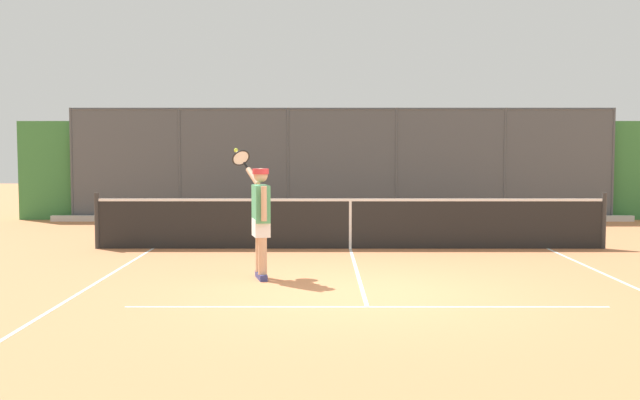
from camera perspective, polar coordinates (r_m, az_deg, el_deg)
ground_plane at (r=10.06m, az=3.30°, el=-7.09°), size 60.00×60.00×0.00m
court_line_markings at (r=8.98m, az=3.70°, el=-8.43°), size 7.61×9.60×0.01m
fence_backdrop at (r=20.39m, az=1.64°, el=2.26°), size 17.24×1.37×2.97m
tennis_net at (r=14.35m, az=2.31°, el=-1.75°), size 9.77×0.09×1.07m
tennis_player at (r=11.05m, az=-4.55°, el=-1.11°), size 0.70×1.28×1.92m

